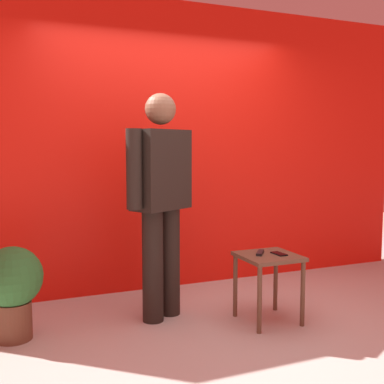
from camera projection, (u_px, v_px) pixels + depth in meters
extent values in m
plane|color=#B7B2A8|center=(232.00, 336.00, 3.49)|extent=(12.00, 12.00, 0.00)
cube|color=red|center=(168.00, 147.00, 4.66)|extent=(5.53, 0.12, 2.80)
cylinder|color=black|center=(153.00, 266.00, 3.76)|extent=(0.23, 0.23, 0.90)
cylinder|color=black|center=(170.00, 261.00, 3.92)|extent=(0.23, 0.23, 0.90)
cube|color=black|center=(161.00, 170.00, 3.77)|extent=(0.54, 0.45, 0.64)
cube|color=silver|center=(149.00, 165.00, 3.84)|extent=(0.13, 0.08, 0.54)
cube|color=#B2333D|center=(149.00, 168.00, 3.85)|extent=(0.05, 0.03, 0.48)
cylinder|color=black|center=(134.00, 169.00, 3.54)|extent=(0.16, 0.16, 0.61)
cylinder|color=black|center=(185.00, 166.00, 4.00)|extent=(0.16, 0.16, 0.61)
sphere|color=brown|center=(160.00, 109.00, 3.72)|extent=(0.25, 0.25, 0.25)
cube|color=brown|center=(269.00, 256.00, 3.75)|extent=(0.45, 0.45, 0.03)
cylinder|color=brown|center=(259.00, 300.00, 3.53)|extent=(0.04, 0.04, 0.52)
cylinder|color=brown|center=(303.00, 294.00, 3.68)|extent=(0.04, 0.04, 0.52)
cylinder|color=brown|center=(235.00, 286.00, 3.89)|extent=(0.04, 0.04, 0.52)
cylinder|color=brown|center=(276.00, 281.00, 4.03)|extent=(0.04, 0.04, 0.52)
cube|color=black|center=(279.00, 254.00, 3.76)|extent=(0.08, 0.15, 0.01)
cube|color=black|center=(260.00, 253.00, 3.77)|extent=(0.14, 0.16, 0.02)
cylinder|color=brown|center=(14.00, 321.00, 3.43)|extent=(0.26, 0.26, 0.28)
sphere|color=#2D7233|center=(12.00, 277.00, 3.39)|extent=(0.44, 0.44, 0.44)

